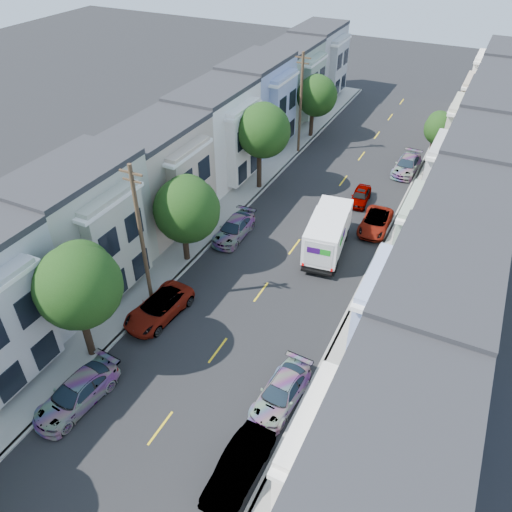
{
  "coord_description": "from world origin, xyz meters",
  "views": [
    {
      "loc": [
        11.26,
        -17.59,
        22.67
      ],
      "look_at": [
        -0.86,
        6.97,
        2.2
      ],
      "focal_mm": 35.0,
      "sensor_mm": 36.0,
      "label": 1
    }
  ],
  "objects_px": {
    "parked_right_a": "(239,468)",
    "parked_right_b": "(281,393)",
    "tree_c": "(186,210)",
    "lead_sedan": "(360,196)",
    "parked_left_d": "(234,229)",
    "parked_right_c": "(375,222)",
    "fedex_truck": "(328,232)",
    "parked_left_b": "(77,394)",
    "utility_pole_near": "(142,238)",
    "parked_left_c": "(159,308)",
    "tree_b": "(77,286)",
    "tree_d": "(262,131)",
    "parked_right_d": "(407,165)",
    "tree_e": "(316,96)",
    "tree_far_r": "(439,129)",
    "utility_pole_far": "(301,104)"
  },
  "relations": [
    {
      "from": "parked_right_d",
      "to": "lead_sedan",
      "type": "bearing_deg",
      "value": -105.13
    },
    {
      "from": "tree_d",
      "to": "parked_right_a",
      "type": "distance_m",
      "value": 28.51
    },
    {
      "from": "tree_e",
      "to": "tree_far_r",
      "type": "relative_size",
      "value": 1.23
    },
    {
      "from": "fedex_truck",
      "to": "parked_right_b",
      "type": "relative_size",
      "value": 1.43
    },
    {
      "from": "utility_pole_near",
      "to": "parked_left_c",
      "type": "height_order",
      "value": "utility_pole_near"
    },
    {
      "from": "tree_b",
      "to": "parked_left_c",
      "type": "xyz_separation_m",
      "value": [
        1.4,
        4.53,
        -4.74
      ]
    },
    {
      "from": "fedex_truck",
      "to": "parked_left_d",
      "type": "height_order",
      "value": "fedex_truck"
    },
    {
      "from": "parked_left_b",
      "to": "parked_left_c",
      "type": "xyz_separation_m",
      "value": [
        0.0,
        7.56,
        -0.04
      ]
    },
    {
      "from": "parked_right_a",
      "to": "parked_right_d",
      "type": "bearing_deg",
      "value": 91.6
    },
    {
      "from": "tree_d",
      "to": "parked_right_b",
      "type": "distance_m",
      "value": 24.24
    },
    {
      "from": "tree_c",
      "to": "tree_e",
      "type": "height_order",
      "value": "tree_c"
    },
    {
      "from": "parked_right_c",
      "to": "tree_b",
      "type": "bearing_deg",
      "value": -120.71
    },
    {
      "from": "tree_c",
      "to": "parked_left_c",
      "type": "distance_m",
      "value": 7.18
    },
    {
      "from": "tree_b",
      "to": "fedex_truck",
      "type": "height_order",
      "value": "tree_b"
    },
    {
      "from": "parked_left_c",
      "to": "tree_c",
      "type": "bearing_deg",
      "value": 108.35
    },
    {
      "from": "tree_far_r",
      "to": "parked_right_c",
      "type": "distance_m",
      "value": 14.1
    },
    {
      "from": "parked_left_b",
      "to": "parked_left_c",
      "type": "bearing_deg",
      "value": 95.18
    },
    {
      "from": "lead_sedan",
      "to": "parked_right_c",
      "type": "xyz_separation_m",
      "value": [
        2.33,
        -3.62,
        0.03
      ]
    },
    {
      "from": "utility_pole_near",
      "to": "parked_right_c",
      "type": "distance_m",
      "value": 19.41
    },
    {
      "from": "parked_left_c",
      "to": "parked_right_d",
      "type": "relative_size",
      "value": 1.05
    },
    {
      "from": "utility_pole_near",
      "to": "lead_sedan",
      "type": "xyz_separation_m",
      "value": [
        8.87,
        18.82,
        -4.53
      ]
    },
    {
      "from": "fedex_truck",
      "to": "parked_right_b",
      "type": "xyz_separation_m",
      "value": [
        2.51,
        -14.21,
        -1.07
      ]
    },
    {
      "from": "fedex_truck",
      "to": "parked_left_b",
      "type": "xyz_separation_m",
      "value": [
        -7.29,
        -19.15,
        -1.01
      ]
    },
    {
      "from": "parked_left_d",
      "to": "parked_right_c",
      "type": "height_order",
      "value": "parked_left_d"
    },
    {
      "from": "tree_e",
      "to": "parked_left_b",
      "type": "height_order",
      "value": "tree_e"
    },
    {
      "from": "fedex_truck",
      "to": "parked_left_d",
      "type": "distance_m",
      "value": 7.49
    },
    {
      "from": "utility_pole_near",
      "to": "parked_left_b",
      "type": "bearing_deg",
      "value": -80.77
    },
    {
      "from": "parked_left_d",
      "to": "parked_right_b",
      "type": "height_order",
      "value": "parked_left_d"
    },
    {
      "from": "parked_left_b",
      "to": "parked_right_a",
      "type": "height_order",
      "value": "parked_right_a"
    },
    {
      "from": "lead_sedan",
      "to": "parked_right_a",
      "type": "xyz_separation_m",
      "value": [
        2.33,
        -27.34,
        0.14
      ]
    },
    {
      "from": "parked_left_c",
      "to": "tree_b",
      "type": "bearing_deg",
      "value": -102.09
    },
    {
      "from": "tree_c",
      "to": "lead_sedan",
      "type": "height_order",
      "value": "tree_c"
    },
    {
      "from": "utility_pole_far",
      "to": "parked_right_c",
      "type": "bearing_deg",
      "value": -43.96
    },
    {
      "from": "parked_right_a",
      "to": "parked_right_d",
      "type": "height_order",
      "value": "parked_right_a"
    },
    {
      "from": "tree_far_r",
      "to": "lead_sedan",
      "type": "relative_size",
      "value": 1.44
    },
    {
      "from": "parked_right_b",
      "to": "utility_pole_near",
      "type": "bearing_deg",
      "value": 165.55
    },
    {
      "from": "tree_d",
      "to": "utility_pole_far",
      "type": "distance_m",
      "value": 8.77
    },
    {
      "from": "utility_pole_near",
      "to": "parked_right_d",
      "type": "relative_size",
      "value": 2.05
    },
    {
      "from": "lead_sedan",
      "to": "parked_right_d",
      "type": "bearing_deg",
      "value": 68.48
    },
    {
      "from": "tree_e",
      "to": "parked_left_c",
      "type": "distance_m",
      "value": 31.73
    },
    {
      "from": "tree_c",
      "to": "tree_d",
      "type": "xyz_separation_m",
      "value": [
        -0.0,
        12.34,
        1.16
      ]
    },
    {
      "from": "utility_pole_far",
      "to": "tree_c",
      "type": "bearing_deg",
      "value": -90.0
    },
    {
      "from": "tree_far_r",
      "to": "tree_e",
      "type": "bearing_deg",
      "value": 172.91
    },
    {
      "from": "tree_b",
      "to": "parked_left_b",
      "type": "relative_size",
      "value": 1.57
    },
    {
      "from": "tree_c",
      "to": "fedex_truck",
      "type": "xyz_separation_m",
      "value": [
        8.69,
        5.63,
        -2.71
      ]
    },
    {
      "from": "parked_left_b",
      "to": "parked_right_b",
      "type": "bearing_deg",
      "value": 31.95
    },
    {
      "from": "parked_right_c",
      "to": "parked_right_d",
      "type": "xyz_separation_m",
      "value": [
        0.0,
        11.27,
        0.08
      ]
    },
    {
      "from": "parked_right_a",
      "to": "parked_right_b",
      "type": "relative_size",
      "value": 1.0
    },
    {
      "from": "parked_left_d",
      "to": "parked_right_a",
      "type": "height_order",
      "value": "parked_right_a"
    },
    {
      "from": "parked_right_a",
      "to": "parked_right_b",
      "type": "distance_m",
      "value": 4.84
    }
  ]
}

